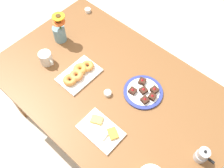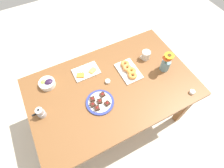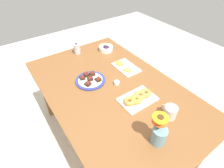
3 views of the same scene
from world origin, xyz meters
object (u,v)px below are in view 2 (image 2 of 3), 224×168
at_px(dessert_plate, 100,102).
at_px(flower_vase, 166,64).
at_px(dining_table, 112,91).
at_px(jam_cup_honey, 108,81).
at_px(jam_cup_berry, 192,92).
at_px(moka_pot, 41,113).
at_px(grape_bowl, 47,83).
at_px(cheese_platter, 86,72).
at_px(croissant_platter, 129,70).
at_px(coffee_mug, 146,55).

height_order(dessert_plate, flower_vase, flower_vase).
relative_size(dining_table, dessert_plate, 6.23).
bearing_deg(dessert_plate, jam_cup_honey, -134.89).
relative_size(dining_table, jam_cup_berry, 33.33).
relative_size(jam_cup_berry, moka_pot, 0.40).
distance_m(grape_bowl, jam_cup_berry, 1.38).
bearing_deg(grape_bowl, moka_pot, 64.92).
distance_m(grape_bowl, moka_pot, 0.31).
relative_size(dining_table, cheese_platter, 6.15).
distance_m(flower_vase, moka_pot, 1.25).
xyz_separation_m(croissant_platter, flower_vase, (-0.34, 0.14, 0.06)).
bearing_deg(croissant_platter, coffee_mug, -163.69).
height_order(coffee_mug, croissant_platter, coffee_mug).
height_order(jam_cup_honey, flower_vase, flower_vase).
distance_m(croissant_platter, moka_pot, 0.91).
relative_size(grape_bowl, dessert_plate, 0.59).
xyz_separation_m(cheese_platter, jam_cup_berry, (-0.79, 0.68, 0.00)).
bearing_deg(jam_cup_honey, jam_cup_berry, 144.33).
xyz_separation_m(cheese_platter, jam_cup_honey, (-0.14, 0.21, 0.00)).
bearing_deg(cheese_platter, dining_table, 120.40).
distance_m(cheese_platter, croissant_platter, 0.43).
relative_size(coffee_mug, grape_bowl, 0.82).
distance_m(croissant_platter, jam_cup_honey, 0.25).
xyz_separation_m(dining_table, grape_bowl, (0.54, -0.30, 0.12)).
bearing_deg(jam_cup_berry, grape_bowl, -30.91).
distance_m(grape_bowl, cheese_platter, 0.39).
xyz_separation_m(cheese_platter, flower_vase, (-0.73, 0.33, 0.07)).
bearing_deg(flower_vase, cheese_platter, -24.27).
height_order(grape_bowl, jam_cup_berry, grape_bowl).
relative_size(jam_cup_berry, flower_vase, 0.20).
xyz_separation_m(coffee_mug, moka_pot, (1.15, 0.14, 0.00)).
distance_m(coffee_mug, croissant_platter, 0.26).
height_order(cheese_platter, flower_vase, flower_vase).
relative_size(grape_bowl, cheese_platter, 0.58).
bearing_deg(coffee_mug, croissant_platter, 16.31).
relative_size(jam_cup_honey, dessert_plate, 0.19).
relative_size(dining_table, grape_bowl, 10.57).
bearing_deg(croissant_platter, jam_cup_honey, 4.87).
bearing_deg(dessert_plate, moka_pot, -13.76).
bearing_deg(jam_cup_berry, dining_table, -32.71).
bearing_deg(grape_bowl, coffee_mug, 171.89).
height_order(jam_cup_honey, jam_cup_berry, same).
xyz_separation_m(jam_cup_honey, moka_pot, (0.66, 0.04, 0.03)).
relative_size(grape_bowl, flower_vase, 0.65).
relative_size(coffee_mug, dessert_plate, 0.48).
height_order(grape_bowl, dessert_plate, grape_bowl).
distance_m(dining_table, cheese_platter, 0.33).
relative_size(coffee_mug, croissant_platter, 0.44).
bearing_deg(moka_pot, cheese_platter, -154.03).
bearing_deg(moka_pot, jam_cup_honey, -176.26).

